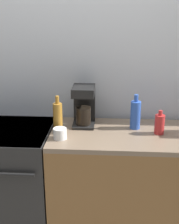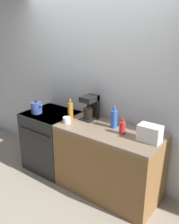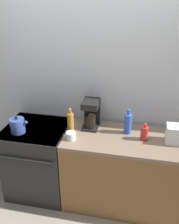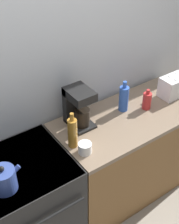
{
  "view_description": "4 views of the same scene",
  "coord_description": "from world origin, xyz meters",
  "px_view_note": "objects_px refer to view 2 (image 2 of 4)",
  "views": [
    {
      "loc": [
        0.26,
        -1.93,
        1.83
      ],
      "look_at": [
        0.11,
        0.39,
        1.03
      ],
      "focal_mm": 50.0,
      "sensor_mm": 36.0,
      "label": 1
    },
    {
      "loc": [
        1.96,
        -2.06,
        2.15
      ],
      "look_at": [
        0.1,
        0.41,
        1.02
      ],
      "focal_mm": 40.0,
      "sensor_mm": 36.0,
      "label": 2
    },
    {
      "loc": [
        0.54,
        -1.94,
        2.32
      ],
      "look_at": [
        0.07,
        0.36,
        1.14
      ],
      "focal_mm": 40.0,
      "sensor_mm": 36.0,
      "label": 3
    },
    {
      "loc": [
        -1.02,
        -1.19,
        2.48
      ],
      "look_at": [
        0.08,
        0.37,
        1.06
      ],
      "focal_mm": 50.0,
      "sensor_mm": 36.0,
      "label": 4
    }
  ],
  "objects_px": {
    "toaster": "(150,133)",
    "bottle_amber": "(70,111)",
    "bottle_blue": "(114,119)",
    "stove": "(52,139)",
    "bottle_red": "(122,128)",
    "kettle": "(36,108)",
    "coffee_maker": "(90,107)",
    "cup_white": "(67,120)"
  },
  "relations": [
    {
      "from": "bottle_blue",
      "to": "bottle_amber",
      "type": "xyz_separation_m",
      "value": [
        -0.6,
        -0.13,
        0.01
      ]
    },
    {
      "from": "stove",
      "to": "toaster",
      "type": "bearing_deg",
      "value": 0.33
    },
    {
      "from": "toaster",
      "to": "bottle_red",
      "type": "height_order",
      "value": "toaster"
    },
    {
      "from": "toaster",
      "to": "stove",
      "type": "bearing_deg",
      "value": -179.67
    },
    {
      "from": "kettle",
      "to": "coffee_maker",
      "type": "height_order",
      "value": "coffee_maker"
    },
    {
      "from": "kettle",
      "to": "toaster",
      "type": "height_order",
      "value": "kettle"
    },
    {
      "from": "toaster",
      "to": "coffee_maker",
      "type": "distance_m",
      "value": 0.95
    },
    {
      "from": "stove",
      "to": "kettle",
      "type": "bearing_deg",
      "value": -138.91
    },
    {
      "from": "kettle",
      "to": "toaster",
      "type": "bearing_deg",
      "value": 4.62
    },
    {
      "from": "stove",
      "to": "coffee_maker",
      "type": "distance_m",
      "value": 0.88
    },
    {
      "from": "toaster",
      "to": "cup_white",
      "type": "xyz_separation_m",
      "value": [
        -1.09,
        -0.16,
        -0.05
      ]
    },
    {
      "from": "bottle_blue",
      "to": "bottle_amber",
      "type": "height_order",
      "value": "bottle_amber"
    },
    {
      "from": "toaster",
      "to": "bottle_red",
      "type": "bearing_deg",
      "value": -178.18
    },
    {
      "from": "stove",
      "to": "bottle_amber",
      "type": "distance_m",
      "value": 0.7
    },
    {
      "from": "stove",
      "to": "toaster",
      "type": "height_order",
      "value": "toaster"
    },
    {
      "from": "toaster",
      "to": "bottle_amber",
      "type": "bearing_deg",
      "value": -177.71
    },
    {
      "from": "toaster",
      "to": "bottle_blue",
      "type": "xyz_separation_m",
      "value": [
        -0.52,
        0.09,
        0.02
      ]
    },
    {
      "from": "bottle_red",
      "to": "bottle_blue",
      "type": "bearing_deg",
      "value": 150.67
    },
    {
      "from": "toaster",
      "to": "coffee_maker",
      "type": "xyz_separation_m",
      "value": [
        -0.93,
        0.16,
        0.08
      ]
    },
    {
      "from": "bottle_blue",
      "to": "bottle_red",
      "type": "distance_m",
      "value": 0.21
    },
    {
      "from": "kettle",
      "to": "coffee_maker",
      "type": "bearing_deg",
      "value": 21.33
    },
    {
      "from": "bottle_red",
      "to": "bottle_amber",
      "type": "distance_m",
      "value": 0.78
    },
    {
      "from": "toaster",
      "to": "bottle_amber",
      "type": "height_order",
      "value": "bottle_amber"
    },
    {
      "from": "kettle",
      "to": "coffee_maker",
      "type": "xyz_separation_m",
      "value": [
        0.75,
        0.29,
        0.09
      ]
    },
    {
      "from": "toaster",
      "to": "bottle_blue",
      "type": "bearing_deg",
      "value": 170.21
    },
    {
      "from": "stove",
      "to": "bottle_amber",
      "type": "bearing_deg",
      "value": -4.8
    },
    {
      "from": "stove",
      "to": "kettle",
      "type": "distance_m",
      "value": 0.55
    },
    {
      "from": "bottle_red",
      "to": "toaster",
      "type": "bearing_deg",
      "value": 1.82
    },
    {
      "from": "coffee_maker",
      "to": "cup_white",
      "type": "bearing_deg",
      "value": -115.77
    },
    {
      "from": "coffee_maker",
      "to": "bottle_amber",
      "type": "height_order",
      "value": "coffee_maker"
    },
    {
      "from": "bottle_blue",
      "to": "cup_white",
      "type": "height_order",
      "value": "bottle_blue"
    },
    {
      "from": "kettle",
      "to": "bottle_blue",
      "type": "xyz_separation_m",
      "value": [
        1.17,
        0.23,
        0.04
      ]
    },
    {
      "from": "stove",
      "to": "toaster",
      "type": "xyz_separation_m",
      "value": [
        1.54,
        0.01,
        0.53
      ]
    },
    {
      "from": "bottle_blue",
      "to": "stove",
      "type": "bearing_deg",
      "value": -174.53
    },
    {
      "from": "bottle_red",
      "to": "kettle",
      "type": "bearing_deg",
      "value": -174.67
    },
    {
      "from": "bottle_red",
      "to": "stove",
      "type": "bearing_deg",
      "value": 179.91
    },
    {
      "from": "cup_white",
      "to": "coffee_maker",
      "type": "bearing_deg",
      "value": 64.23
    },
    {
      "from": "bottle_blue",
      "to": "bottle_amber",
      "type": "bearing_deg",
      "value": -167.42
    },
    {
      "from": "kettle",
      "to": "bottle_red",
      "type": "bearing_deg",
      "value": 5.33
    },
    {
      "from": "cup_white",
      "to": "bottle_red",
      "type": "bearing_deg",
      "value": 11.05
    },
    {
      "from": "kettle",
      "to": "bottle_red",
      "type": "height_order",
      "value": "kettle"
    },
    {
      "from": "kettle",
      "to": "cup_white",
      "type": "bearing_deg",
      "value": -1.9
    }
  ]
}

